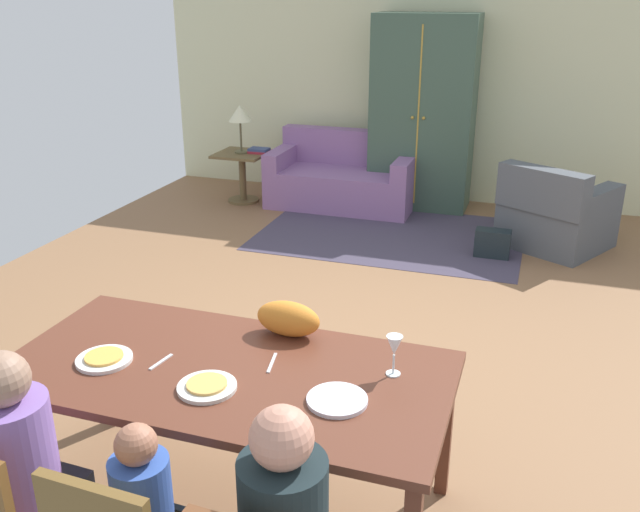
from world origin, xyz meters
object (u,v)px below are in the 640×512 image
object	(u,v)px
dining_table	(227,381)
table_lamp	(240,115)
plate_near_child	(207,387)
side_table	(242,170)
book_lower	(259,152)
wine_glass	(394,347)
cat	(288,319)
plate_near_woman	(337,400)
person_man	(29,483)
armoire	(423,113)
armchair	(555,215)
book_upper	(259,149)
handbag	(492,243)
plate_near_man	(104,359)
couch	(344,179)

from	to	relation	value
dining_table	table_lamp	size ratio (longest dim) A/B	3.66
plate_near_child	table_lamp	bearing A→B (deg)	113.10
side_table	book_lower	world-z (taller)	book_lower
wine_glass	cat	bearing A→B (deg)	160.37
plate_near_woman	wine_glass	size ratio (longest dim) A/B	1.34
plate_near_child	person_man	size ratio (longest dim) A/B	0.23
wine_glass	armoire	xyz separation A→B (m)	(-0.80, 4.99, 0.16)
armchair	book_upper	distance (m)	3.31
armoire	handbag	distance (m)	1.94
plate_near_child	book_lower	bearing A→B (deg)	110.93
plate_near_child	plate_near_woman	bearing A→B (deg)	8.37
plate_near_woman	cat	bearing A→B (deg)	129.34
plate_near_woman	table_lamp	size ratio (longest dim) A/B	0.46
plate_near_child	plate_near_man	bearing A→B (deg)	173.70
wine_glass	couch	xyz separation A→B (m)	(-1.63, 4.74, -0.59)
couch	handbag	world-z (taller)	couch
person_man	plate_near_man	bearing A→B (deg)	90.12
wine_glass	side_table	world-z (taller)	wine_glass
plate_near_woman	wine_glass	xyz separation A→B (m)	(0.17, 0.28, 0.12)
book_lower	dining_table	bearing A→B (deg)	-68.34
wine_glass	handbag	distance (m)	3.66
plate_near_woman	armoire	xyz separation A→B (m)	(-0.63, 5.27, 0.28)
plate_near_man	armchair	world-z (taller)	armchair
side_table	book_lower	bearing A→B (deg)	14.53
side_table	handbag	distance (m)	3.08
plate_near_woman	couch	xyz separation A→B (m)	(-1.46, 5.02, -0.46)
handbag	book_lower	bearing A→B (deg)	160.87
dining_table	handbag	world-z (taller)	dining_table
wine_glass	armchair	size ratio (longest dim) A/B	0.16
wine_glass	person_man	bearing A→B (deg)	-146.03
book_upper	cat	bearing A→B (deg)	-65.02
cat	table_lamp	world-z (taller)	table_lamp
armchair	handbag	size ratio (longest dim) A/B	3.64
side_table	book_lower	xyz separation A→B (m)	(0.19, 0.05, 0.22)
dining_table	plate_near_child	size ratio (longest dim) A/B	7.91
plate_near_child	person_man	distance (m)	0.77
plate_near_child	side_table	xyz separation A→B (m)	(-2.06, 4.84, -0.39)
book_upper	armoire	bearing A→B (deg)	14.46
person_man	armoire	distance (m)	5.88
wine_glass	armoire	world-z (taller)	armoire
plate_near_child	wine_glass	world-z (taller)	wine_glass
dining_table	plate_near_woman	size ratio (longest dim) A/B	7.91
person_man	cat	world-z (taller)	person_man
plate_near_woman	couch	world-z (taller)	couch
plate_near_man	plate_near_child	world-z (taller)	same
plate_near_child	couch	bearing A→B (deg)	100.16
plate_near_woman	book_lower	distance (m)	5.38
cat	armoire	xyz separation A→B (m)	(-0.24, 4.79, 0.20)
person_man	couch	xyz separation A→B (m)	(-0.37, 5.58, -0.21)
person_man	handbag	size ratio (longest dim) A/B	3.47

